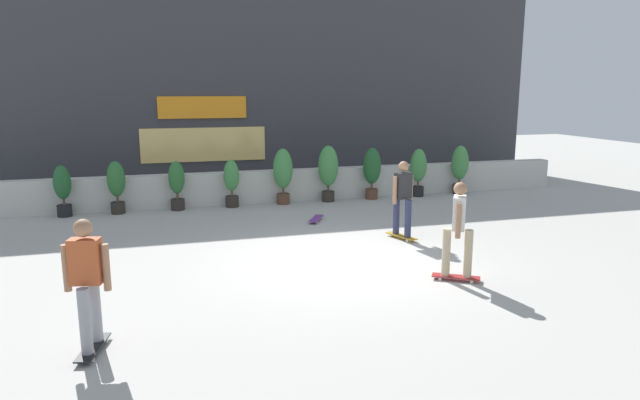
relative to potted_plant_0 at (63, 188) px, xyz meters
name	(u,v)px	position (x,y,z in m)	size (l,w,h in m)	color
ground_plane	(342,262)	(5.60, -5.55, -0.73)	(48.00, 48.00, 0.00)	#B2AFA8
planter_wall	(277,186)	(5.60, 0.45, -0.28)	(18.00, 0.40, 0.90)	beige
building_backdrop	(252,87)	(5.59, 4.45, 2.51)	(20.00, 2.08, 6.50)	#38383D
potted_plant_0	(63,188)	(0.00, 0.00, 0.00)	(0.42, 0.42, 1.31)	black
potted_plant_1	(116,184)	(1.28, 0.00, 0.05)	(0.45, 0.45, 1.37)	#2D2823
potted_plant_2	(177,183)	(2.80, 0.00, 0.00)	(0.43, 0.43, 1.32)	#2D2823
potted_plant_3	(232,181)	(4.25, 0.00, -0.01)	(0.42, 0.42, 1.31)	#2D2823
potted_plant_4	(283,172)	(5.68, 0.00, 0.18)	(0.54, 0.54, 1.56)	brown
potted_plant_5	(328,169)	(7.00, 0.00, 0.21)	(0.57, 0.57, 1.61)	#2D2823
potted_plant_6	(372,169)	(8.34, 0.00, 0.14)	(0.52, 0.52, 1.51)	brown
potted_plant_7	(418,169)	(9.83, 0.00, 0.09)	(0.48, 0.48, 1.44)	black
potted_plant_8	(460,166)	(11.22, 0.00, 0.13)	(0.51, 0.51, 1.49)	black
skater_far_left	(458,227)	(7.14, -7.06, 0.21)	(0.79, 0.59, 1.70)	maroon
skater_foreground	(87,280)	(1.49, -8.17, 0.21)	(0.55, 0.82, 1.70)	black
skater_far_right	(403,196)	(7.35, -4.35, 0.21)	(0.53, 0.82, 1.70)	#BF8C26
skateboard_near_camera	(316,219)	(6.01, -2.25, -0.67)	(0.56, 0.80, 0.08)	#72338C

